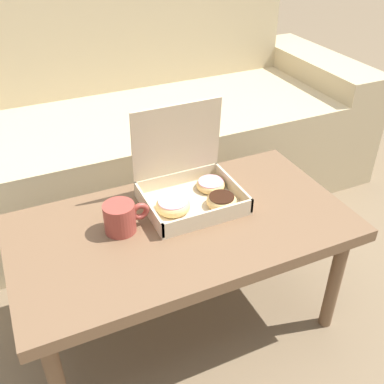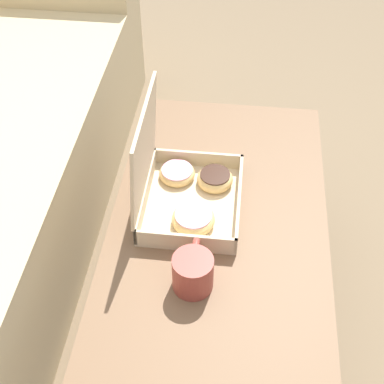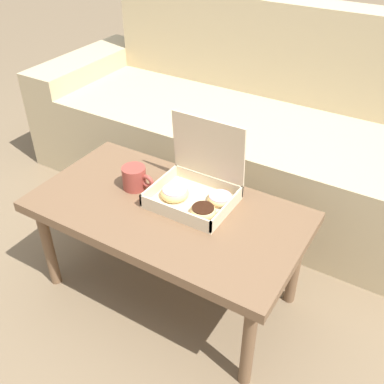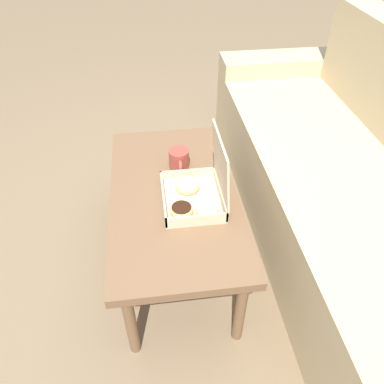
% 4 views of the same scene
% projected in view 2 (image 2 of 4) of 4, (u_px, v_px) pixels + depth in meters
% --- Properties ---
extents(ground_plane, '(12.00, 12.00, 0.00)m').
position_uv_depth(ground_plane, '(186.00, 317.00, 1.66)').
color(ground_plane, '#756047').
extents(coffee_table, '(1.03, 0.55, 0.44)m').
position_uv_depth(coffee_table, '(217.00, 239.00, 1.37)').
color(coffee_table, brown).
rests_on(coffee_table, ground_plane).
extents(pastry_box, '(0.30, 0.25, 0.30)m').
position_uv_depth(pastry_box, '(185.00, 188.00, 1.36)').
color(pastry_box, beige).
rests_on(pastry_box, coffee_table).
extents(coffee_mug, '(0.14, 0.09, 0.09)m').
position_uv_depth(coffee_mug, '(193.00, 271.00, 1.19)').
color(coffee_mug, '#993D33').
rests_on(coffee_mug, coffee_table).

